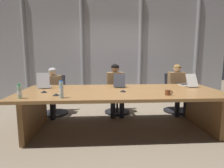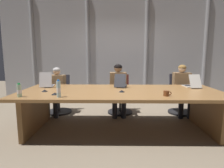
# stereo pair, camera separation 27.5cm
# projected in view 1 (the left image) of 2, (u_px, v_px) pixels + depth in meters

# --- Properties ---
(ground_plane) EXTENTS (13.65, 13.65, 0.00)m
(ground_plane) POSITION_uv_depth(u_px,v_px,m) (121.00, 129.00, 3.55)
(ground_plane) COLOR #7F705B
(conference_table) EXTENTS (3.65, 1.47, 0.75)m
(conference_table) POSITION_uv_depth(u_px,v_px,m) (121.00, 98.00, 3.46)
(conference_table) COLOR olive
(conference_table) RESTS_ON ground_plane
(curtain_backdrop) EXTENTS (6.83, 0.17, 3.13)m
(curtain_backdrop) POSITION_uv_depth(u_px,v_px,m) (113.00, 49.00, 5.53)
(curtain_backdrop) COLOR #B2B2B7
(curtain_backdrop) RESTS_ON ground_plane
(laptop_left_end) EXTENTS (0.29, 0.42, 0.31)m
(laptop_left_end) POSITION_uv_depth(u_px,v_px,m) (44.00, 85.00, 3.75)
(laptop_left_end) COLOR #BCBCC1
(laptop_left_end) RESTS_ON conference_table
(laptop_left_mid) EXTENTS (0.28, 0.47, 0.27)m
(laptop_left_mid) POSITION_uv_depth(u_px,v_px,m) (120.00, 84.00, 3.89)
(laptop_left_mid) COLOR #2D2D33
(laptop_left_mid) RESTS_ON conference_table
(laptop_center) EXTENTS (0.25, 0.44, 0.27)m
(laptop_center) POSITION_uv_depth(u_px,v_px,m) (188.00, 84.00, 3.93)
(laptop_center) COLOR beige
(laptop_center) RESTS_ON conference_table
(office_chair_left_end) EXTENTS (0.60, 0.60, 0.91)m
(office_chair_left_end) POSITION_uv_depth(u_px,v_px,m) (55.00, 99.00, 4.50)
(office_chair_left_end) COLOR #2D2D38
(office_chair_left_end) RESTS_ON ground_plane
(office_chair_left_mid) EXTENTS (0.60, 0.60, 0.92)m
(office_chair_left_mid) POSITION_uv_depth(u_px,v_px,m) (117.00, 98.00, 4.60)
(office_chair_left_mid) COLOR #511E19
(office_chair_left_mid) RESTS_ON ground_plane
(office_chair_center) EXTENTS (0.60, 0.60, 0.94)m
(office_chair_center) POSITION_uv_depth(u_px,v_px,m) (175.00, 97.00, 4.69)
(office_chair_center) COLOR #2D2D38
(office_chair_center) RESTS_ON ground_plane
(person_left_end) EXTENTS (0.42, 0.57, 1.11)m
(person_left_end) POSITION_uv_depth(u_px,v_px,m) (52.00, 89.00, 4.30)
(person_left_end) COLOR olive
(person_left_end) RESTS_ON ground_plane
(person_left_mid) EXTENTS (0.42, 0.56, 1.19)m
(person_left_mid) POSITION_uv_depth(u_px,v_px,m) (116.00, 86.00, 4.39)
(person_left_mid) COLOR olive
(person_left_mid) RESTS_ON ground_plane
(person_center) EXTENTS (0.41, 0.56, 1.17)m
(person_center) POSITION_uv_depth(u_px,v_px,m) (178.00, 86.00, 4.49)
(person_center) COLOR olive
(person_center) RESTS_ON ground_plane
(water_bottle_primary) EXTENTS (0.07, 0.07, 0.22)m
(water_bottle_primary) POSITION_uv_depth(u_px,v_px,m) (20.00, 92.00, 2.78)
(water_bottle_primary) COLOR #ADD1B2
(water_bottle_primary) RESTS_ON conference_table
(water_bottle_secondary) EXTENTS (0.07, 0.07, 0.27)m
(water_bottle_secondary) POSITION_uv_depth(u_px,v_px,m) (61.00, 90.00, 2.81)
(water_bottle_secondary) COLOR silver
(water_bottle_secondary) RESTS_ON conference_table
(coffee_mug_near) EXTENTS (0.13, 0.09, 0.09)m
(coffee_mug_near) POSITION_uv_depth(u_px,v_px,m) (168.00, 92.00, 3.03)
(coffee_mug_near) COLOR brown
(coffee_mug_near) RESTS_ON conference_table
(conference_mic_left_side) EXTENTS (0.11, 0.11, 0.03)m
(conference_mic_left_side) POSITION_uv_depth(u_px,v_px,m) (56.00, 95.00, 3.00)
(conference_mic_left_side) COLOR black
(conference_mic_left_side) RESTS_ON conference_table
(conference_mic_middle) EXTENTS (0.11, 0.11, 0.03)m
(conference_mic_middle) POSITION_uv_depth(u_px,v_px,m) (44.00, 92.00, 3.25)
(conference_mic_middle) COLOR black
(conference_mic_middle) RESTS_ON conference_table
(conference_mic_right_side) EXTENTS (0.11, 0.11, 0.03)m
(conference_mic_right_side) POSITION_uv_depth(u_px,v_px,m) (123.00, 91.00, 3.31)
(conference_mic_right_side) COLOR black
(conference_mic_right_side) RESTS_ON conference_table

